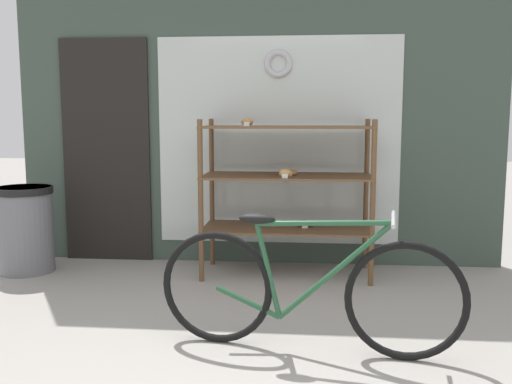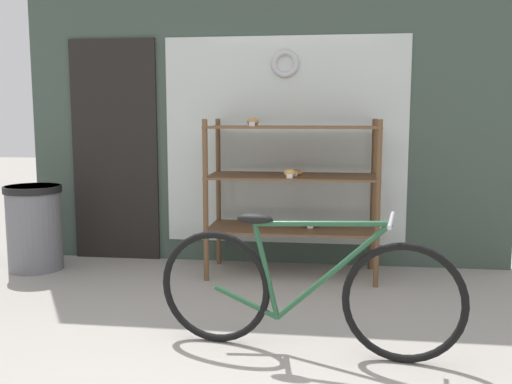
# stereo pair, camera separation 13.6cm
# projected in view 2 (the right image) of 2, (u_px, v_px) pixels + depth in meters

# --- Properties ---
(storefront_facade) EXTENTS (4.51, 0.13, 3.43)m
(storefront_facade) POSITION_uv_depth(u_px,v_px,m) (259.00, 85.00, 5.25)
(storefront_facade) COLOR #3D4C42
(storefront_facade) RESTS_ON ground_plane
(display_case) EXTENTS (1.45, 0.59, 1.37)m
(display_case) POSITION_uv_depth(u_px,v_px,m) (292.00, 181.00, 4.90)
(display_case) COLOR brown
(display_case) RESTS_ON ground_plane
(bicycle) EXTENTS (1.80, 0.46, 0.83)m
(bicycle) POSITION_uv_depth(u_px,v_px,m) (304.00, 290.00, 3.33)
(bicycle) COLOR black
(bicycle) RESTS_ON ground_plane
(trash_bin) EXTENTS (0.50, 0.50, 0.76)m
(trash_bin) POSITION_uv_depth(u_px,v_px,m) (34.00, 225.00, 5.13)
(trash_bin) COLOR slate
(trash_bin) RESTS_ON ground_plane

